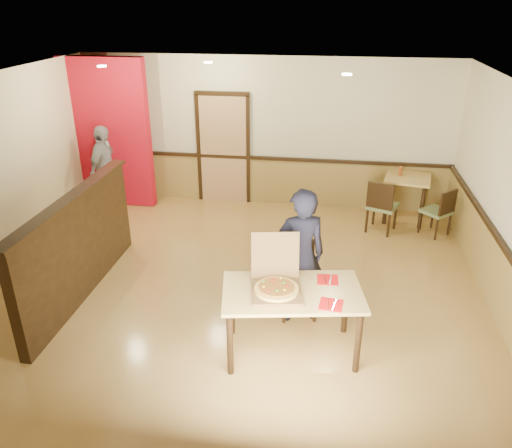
{
  "coord_description": "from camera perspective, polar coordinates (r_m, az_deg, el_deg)",
  "views": [
    {
      "loc": [
        1.23,
        -5.69,
        3.78
      ],
      "look_at": [
        0.36,
        0.0,
        1.12
      ],
      "focal_mm": 35.0,
      "sensor_mm": 36.0,
      "label": 1
    }
  ],
  "objects": [
    {
      "name": "wainscot_back",
      "position": [
        9.82,
        0.96,
        4.95
      ],
      "size": [
        7.0,
        0.04,
        0.9
      ],
      "primitive_type": "cube",
      "color": "olive",
      "rests_on": "floor"
    },
    {
      "name": "wainscot_right",
      "position": [
        6.96,
        26.36,
        -6.66
      ],
      "size": [
        0.04,
        7.0,
        0.9
      ],
      "primitive_type": "cube",
      "color": "olive",
      "rests_on": "floor"
    },
    {
      "name": "spot_a",
      "position": [
        8.34,
        -17.21,
        16.85
      ],
      "size": [
        0.14,
        0.14,
        0.02
      ],
      "primitive_type": "cylinder",
      "color": "#FDE8B1",
      "rests_on": "ceiling"
    },
    {
      "name": "booth_partition",
      "position": [
        7.06,
        -19.61,
        -2.31
      ],
      "size": [
        0.2,
        3.1,
        1.44
      ],
      "color": "black",
      "rests_on": "floor"
    },
    {
      "name": "pizza",
      "position": [
        5.45,
        2.36,
        -7.44
      ],
      "size": [
        0.59,
        0.59,
        0.03
      ],
      "primitive_type": "cylinder",
      "rotation": [
        0.0,
        0.0,
        0.28
      ],
      "color": "gold",
      "rests_on": "pizza_box"
    },
    {
      "name": "main_table",
      "position": [
        5.59,
        4.16,
        -8.57
      ],
      "size": [
        1.66,
        1.13,
        0.82
      ],
      "rotation": [
        0.0,
        0.0,
        0.17
      ],
      "color": "tan",
      "rests_on": "floor"
    },
    {
      "name": "diner",
      "position": [
        6.1,
        5.06,
        -3.71
      ],
      "size": [
        0.75,
        0.62,
        1.76
      ],
      "primitive_type": "imported",
      "rotation": [
        0.0,
        0.0,
        3.49
      ],
      "color": "black",
      "rests_on": "floor"
    },
    {
      "name": "napkin_near",
      "position": [
        5.35,
        8.57,
        -9.08
      ],
      "size": [
        0.27,
        0.27,
        0.01
      ],
      "rotation": [
        0.0,
        0.0,
        -0.1
      ],
      "color": "red",
      "rests_on": "main_table"
    },
    {
      "name": "spot_b",
      "position": [
        8.5,
        -5.49,
        17.91
      ],
      "size": [
        0.14,
        0.14,
        0.02
      ],
      "primitive_type": "cylinder",
      "color": "#FDE8B1",
      "rests_on": "ceiling"
    },
    {
      "name": "passerby",
      "position": [
        9.74,
        -16.88,
        5.99
      ],
      "size": [
        0.44,
        0.98,
        1.64
      ],
      "primitive_type": "imported",
      "rotation": [
        0.0,
        0.0,
        1.53
      ],
      "color": "#919399",
      "rests_on": "floor"
    },
    {
      "name": "chair_rail_back",
      "position": [
        9.66,
        0.96,
        7.54
      ],
      "size": [
        7.0,
        0.06,
        0.06
      ],
      "primitive_type": "cube",
      "color": "black",
      "rests_on": "wall_back"
    },
    {
      "name": "side_chair_right",
      "position": [
        8.97,
        20.26,
        1.47
      ],
      "size": [
        0.59,
        0.59,
        0.85
      ],
      "rotation": [
        0.0,
        0.0,
        3.9
      ],
      "color": "olive",
      "rests_on": "floor"
    },
    {
      "name": "back_door",
      "position": [
        9.76,
        -3.73,
        8.48
      ],
      "size": [
        0.9,
        0.06,
        2.1
      ],
      "primitive_type": "cube",
      "color": "tan",
      "rests_on": "wall_back"
    },
    {
      "name": "spot_c",
      "position": [
        7.26,
        10.34,
        16.48
      ],
      "size": [
        0.14,
        0.14,
        0.02
      ],
      "primitive_type": "cylinder",
      "color": "#FDE8B1",
      "rests_on": "ceiling"
    },
    {
      "name": "pizza_box",
      "position": [
        5.49,
        2.33,
        -6.96
      ],
      "size": [
        0.64,
        0.72,
        0.57
      ],
      "rotation": [
        0.0,
        0.0,
        0.17
      ],
      "color": "brown",
      "rests_on": "main_table"
    },
    {
      "name": "wall_back",
      "position": [
        9.57,
        1.02,
        10.37
      ],
      "size": [
        7.0,
        0.0,
        7.0
      ],
      "primitive_type": "plane",
      "rotation": [
        1.57,
        0.0,
        0.0
      ],
      "color": "beige",
      "rests_on": "floor"
    },
    {
      "name": "ceiling",
      "position": [
        5.9,
        -3.62,
        15.18
      ],
      "size": [
        7.0,
        7.0,
        0.0
      ],
      "primitive_type": "plane",
      "rotation": [
        3.14,
        0.0,
        0.0
      ],
      "color": "black",
      "rests_on": "wall_back"
    },
    {
      "name": "side_chair_left",
      "position": [
        8.78,
        14.15,
        2.15
      ],
      "size": [
        0.6,
        0.6,
        0.94
      ],
      "rotation": [
        0.0,
        0.0,
        2.76
      ],
      "color": "olive",
      "rests_on": "floor"
    },
    {
      "name": "napkin_far",
      "position": [
        5.77,
        8.18,
        -6.31
      ],
      "size": [
        0.25,
        0.25,
        0.01
      ],
      "rotation": [
        0.0,
        0.0,
        0.05
      ],
      "color": "red",
      "rests_on": "main_table"
    },
    {
      "name": "floor",
      "position": [
        6.94,
        -3.0,
        -8.26
      ],
      "size": [
        7.0,
        7.0,
        0.0
      ],
      "primitive_type": "plane",
      "color": "tan",
      "rests_on": "ground"
    },
    {
      "name": "chair_rail_right",
      "position": [
        6.74,
        26.95,
        -3.22
      ],
      "size": [
        0.06,
        7.0,
        0.06
      ],
      "primitive_type": "cube",
      "color": "black",
      "rests_on": "wall_right"
    },
    {
      "name": "red_accent_panel",
      "position": [
        9.91,
        -16.5,
        9.87
      ],
      "size": [
        1.6,
        0.2,
        2.78
      ],
      "primitive_type": "cube",
      "color": "#B20C1E",
      "rests_on": "floor"
    },
    {
      "name": "diner_chair",
      "position": [
        6.41,
        4.77,
        -5.88
      ],
      "size": [
        0.56,
        0.56,
        0.95
      ],
      "rotation": [
        0.0,
        0.0,
        0.22
      ],
      "color": "olive",
      "rests_on": "floor"
    },
    {
      "name": "condiment",
      "position": [
        9.33,
        16.19,
        5.84
      ],
      "size": [
        0.06,
        0.06,
        0.16
      ],
      "primitive_type": "cylinder",
      "color": "#95461B",
      "rests_on": "side_table"
    },
    {
      "name": "side_table",
      "position": [
        9.37,
        16.85,
        4.12
      ],
      "size": [
        0.9,
        0.9,
        0.83
      ],
      "rotation": [
        0.0,
        0.0,
        -0.19
      ],
      "color": "tan",
      "rests_on": "floor"
    }
  ]
}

